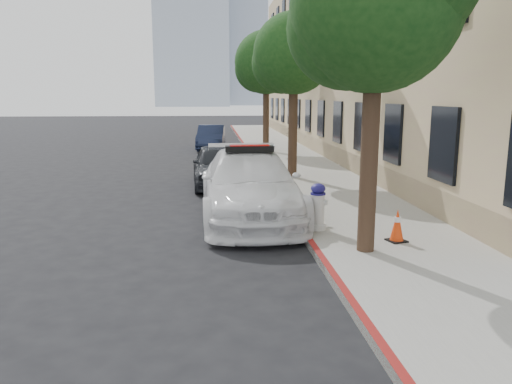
{
  "coord_description": "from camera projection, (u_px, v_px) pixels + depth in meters",
  "views": [
    {
      "loc": [
        0.22,
        -10.21,
        2.84
      ],
      "look_at": [
        1.07,
        -0.84,
        1.0
      ],
      "focal_mm": 35.0,
      "sensor_mm": 36.0,
      "label": 1
    }
  ],
  "objects": [
    {
      "name": "ground",
      "position": [
        202.0,
        232.0,
        10.51
      ],
      "size": [
        120.0,
        120.0,
        0.0
      ],
      "primitive_type": "plane",
      "color": "black",
      "rests_on": "ground"
    },
    {
      "name": "sidewalk",
      "position": [
        293.0,
        163.0,
        20.59
      ],
      "size": [
        3.2,
        50.0,
        0.15
      ],
      "primitive_type": "cube",
      "color": "gray",
      "rests_on": "ground"
    },
    {
      "name": "curb_strip",
      "position": [
        256.0,
        163.0,
        20.45
      ],
      "size": [
        0.12,
        50.0,
        0.15
      ],
      "primitive_type": "cube",
      "color": "maroon",
      "rests_on": "ground"
    },
    {
      "name": "building",
      "position": [
        389.0,
        51.0,
        25.03
      ],
      "size": [
        8.0,
        36.0,
        10.0
      ],
      "primitive_type": "cube",
      "color": "#C9B780",
      "rests_on": "ground"
    },
    {
      "name": "tower_right",
      "position": [
        240.0,
        25.0,
        139.06
      ],
      "size": [
        14.0,
        14.0,
        44.0
      ],
      "primitive_type": "cube",
      "color": "#9EA8B7",
      "rests_on": "ground"
    },
    {
      "name": "tree_near",
      "position": [
        378.0,
        4.0,
        7.98
      ],
      "size": [
        2.92,
        2.82,
        5.62
      ],
      "color": "black",
      "rests_on": "sidewalk"
    },
    {
      "name": "tree_mid",
      "position": [
        295.0,
        52.0,
        15.82
      ],
      "size": [
        2.77,
        2.64,
        5.43
      ],
      "color": "black",
      "rests_on": "sidewalk"
    },
    {
      "name": "tree_far",
      "position": [
        267.0,
        62.0,
        23.6
      ],
      "size": [
        3.1,
        3.0,
        5.81
      ],
      "color": "black",
      "rests_on": "sidewalk"
    },
    {
      "name": "police_car",
      "position": [
        250.0,
        185.0,
        11.56
      ],
      "size": [
        2.26,
        5.42,
        1.71
      ],
      "rotation": [
        0.0,
        0.0,
        0.01
      ],
      "color": "white",
      "rests_on": "ground"
    },
    {
      "name": "parked_car_mid",
      "position": [
        218.0,
        165.0,
        15.68
      ],
      "size": [
        1.71,
        3.92,
        1.32
      ],
      "primitive_type": "imported",
      "rotation": [
        0.0,
        0.0,
        0.04
      ],
      "color": "black",
      "rests_on": "ground"
    },
    {
      "name": "parked_car_far",
      "position": [
        211.0,
        137.0,
        26.39
      ],
      "size": [
        1.6,
        3.94,
        1.27
      ],
      "primitive_type": "imported",
      "rotation": [
        0.0,
        0.0,
        -0.07
      ],
      "color": "#161E38",
      "rests_on": "ground"
    },
    {
      "name": "fire_hydrant",
      "position": [
        318.0,
        207.0,
        10.06
      ],
      "size": [
        0.4,
        0.36,
        0.95
      ],
      "rotation": [
        0.0,
        0.0,
        -0.43
      ],
      "color": "silver",
      "rests_on": "sidewalk"
    },
    {
      "name": "traffic_cone",
      "position": [
        397.0,
        225.0,
        9.25
      ],
      "size": [
        0.4,
        0.4,
        0.62
      ],
      "rotation": [
        0.0,
        0.0,
        0.29
      ],
      "color": "black",
      "rests_on": "sidewalk"
    }
  ]
}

